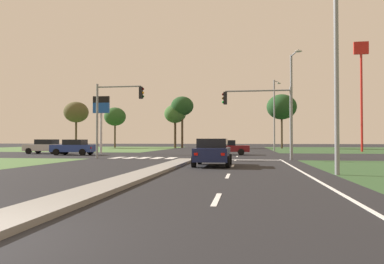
# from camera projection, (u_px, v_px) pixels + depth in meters

# --- Properties ---
(ground_plane) EXTENTS (200.00, 200.00, 0.00)m
(ground_plane) POSITION_uv_depth(u_px,v_px,m) (201.00, 156.00, 34.75)
(ground_plane) COLOR black
(grass_verge_far_left) EXTENTS (35.00, 35.00, 0.01)m
(grass_verge_far_left) POSITION_uv_depth(u_px,v_px,m) (71.00, 149.00, 62.67)
(grass_verge_far_left) COLOR #476B38
(grass_verge_far_left) RESTS_ON ground
(median_island_near) EXTENTS (1.20, 22.00, 0.14)m
(median_island_near) POSITION_uv_depth(u_px,v_px,m) (148.00, 173.00, 15.96)
(median_island_near) COLOR gray
(median_island_near) RESTS_ON ground
(median_island_far) EXTENTS (1.20, 36.00, 0.14)m
(median_island_far) POSITION_uv_depth(u_px,v_px,m) (219.00, 149.00, 59.48)
(median_island_far) COLOR #ADA89E
(median_island_far) RESTS_ON ground
(lane_dash_near) EXTENTS (0.14, 2.00, 0.01)m
(lane_dash_near) POSITION_uv_depth(u_px,v_px,m) (217.00, 199.00, 9.19)
(lane_dash_near) COLOR silver
(lane_dash_near) RESTS_ON ground
(lane_dash_second) EXTENTS (0.14, 2.00, 0.01)m
(lane_dash_second) POSITION_uv_depth(u_px,v_px,m) (228.00, 176.00, 15.12)
(lane_dash_second) COLOR silver
(lane_dash_second) RESTS_ON ground
(lane_dash_third) EXTENTS (0.14, 2.00, 0.01)m
(lane_dash_third) POSITION_uv_depth(u_px,v_px,m) (233.00, 166.00, 21.06)
(lane_dash_third) COLOR silver
(lane_dash_third) RESTS_ON ground
(lane_dash_fourth) EXTENTS (0.14, 2.00, 0.01)m
(lane_dash_fourth) POSITION_uv_depth(u_px,v_px,m) (235.00, 160.00, 27.00)
(lane_dash_fourth) COLOR silver
(lane_dash_fourth) RESTS_ON ground
(lane_dash_fifth) EXTENTS (0.14, 2.00, 0.01)m
(lane_dash_fifth) POSITION_uv_depth(u_px,v_px,m) (237.00, 156.00, 32.93)
(lane_dash_fifth) COLOR silver
(lane_dash_fifth) RESTS_ON ground
(edge_line_right) EXTENTS (0.14, 24.00, 0.01)m
(edge_line_right) POSITION_uv_depth(u_px,v_px,m) (306.00, 174.00, 15.95)
(edge_line_right) COLOR silver
(edge_line_right) RESTS_ON ground
(stop_bar_near) EXTENTS (6.40, 0.50, 0.01)m
(stop_bar_near) POSITION_uv_depth(u_px,v_px,m) (240.00, 160.00, 27.28)
(stop_bar_near) COLOR silver
(stop_bar_near) RESTS_ON ground
(crosswalk_bar_near) EXTENTS (0.70, 2.80, 0.01)m
(crosswalk_bar_near) POSITION_uv_depth(u_px,v_px,m) (117.00, 158.00, 30.53)
(crosswalk_bar_near) COLOR silver
(crosswalk_bar_near) RESTS_ON ground
(crosswalk_bar_second) EXTENTS (0.70, 2.80, 0.01)m
(crosswalk_bar_second) POSITION_uv_depth(u_px,v_px,m) (130.00, 158.00, 30.37)
(crosswalk_bar_second) COLOR silver
(crosswalk_bar_second) RESTS_ON ground
(crosswalk_bar_third) EXTENTS (0.70, 2.80, 0.01)m
(crosswalk_bar_third) POSITION_uv_depth(u_px,v_px,m) (144.00, 158.00, 30.20)
(crosswalk_bar_third) COLOR silver
(crosswalk_bar_third) RESTS_ON ground
(crosswalk_bar_fourth) EXTENTS (0.70, 2.80, 0.01)m
(crosswalk_bar_fourth) POSITION_uv_depth(u_px,v_px,m) (157.00, 158.00, 30.03)
(crosswalk_bar_fourth) COLOR silver
(crosswalk_bar_fourth) RESTS_ON ground
(crosswalk_bar_fifth) EXTENTS (0.70, 2.80, 0.01)m
(crosswalk_bar_fifth) POSITION_uv_depth(u_px,v_px,m) (171.00, 158.00, 29.87)
(crosswalk_bar_fifth) COLOR silver
(crosswalk_bar_fifth) RESTS_ON ground
(car_beige_near) EXTENTS (1.96, 4.44, 1.50)m
(car_beige_near) POSITION_uv_depth(u_px,v_px,m) (210.00, 144.00, 68.60)
(car_beige_near) COLOR #BCAD8E
(car_beige_near) RESTS_ON ground
(car_silver_second) EXTENTS (4.40, 2.03, 1.55)m
(car_silver_second) POSITION_uv_depth(u_px,v_px,m) (46.00, 146.00, 39.29)
(car_silver_second) COLOR #B7B7BC
(car_silver_second) RESTS_ON ground
(car_grey_third) EXTENTS (2.08, 4.39, 1.56)m
(car_grey_third) POSITION_uv_depth(u_px,v_px,m) (206.00, 144.00, 60.75)
(car_grey_third) COLOR slate
(car_grey_third) RESTS_ON ground
(car_navy_fourth) EXTENTS (2.06, 4.17, 1.57)m
(car_navy_fourth) POSITION_uv_depth(u_px,v_px,m) (213.00, 152.00, 20.97)
(car_navy_fourth) COLOR #161E47
(car_navy_fourth) RESTS_ON ground
(car_blue_fifth) EXTENTS (4.22, 2.01, 1.53)m
(car_blue_fifth) POSITION_uv_depth(u_px,v_px,m) (74.00, 147.00, 35.88)
(car_blue_fifth) COLOR navy
(car_blue_fifth) RESTS_ON ground
(car_maroon_sixth) EXTENTS (4.64, 1.95, 1.47)m
(car_maroon_sixth) POSITION_uv_depth(u_px,v_px,m) (226.00, 147.00, 36.52)
(car_maroon_sixth) COLOR maroon
(car_maroon_sixth) RESTS_ON ground
(traffic_signal_near_right) EXTENTS (5.23, 0.32, 5.47)m
(traffic_signal_near_right) POSITION_uv_depth(u_px,v_px,m) (264.00, 109.00, 27.48)
(traffic_signal_near_right) COLOR gray
(traffic_signal_near_right) RESTS_ON ground
(traffic_signal_near_left) EXTENTS (3.99, 0.32, 6.01)m
(traffic_signal_near_left) POSITION_uv_depth(u_px,v_px,m) (113.00, 108.00, 29.21)
(traffic_signal_near_left) COLOR gray
(traffic_signal_near_left) RESTS_ON ground
(street_lamp_near) EXTENTS (0.71, 1.98, 9.17)m
(street_lamp_near) POSITION_uv_depth(u_px,v_px,m) (336.00, 57.00, 15.85)
(street_lamp_near) COLOR gray
(street_lamp_near) RESTS_ON ground
(street_lamp_second) EXTENTS (0.69, 2.37, 8.73)m
(street_lamp_second) POSITION_uv_depth(u_px,v_px,m) (292.00, 99.00, 30.71)
(street_lamp_second) COLOR gray
(street_lamp_second) RESTS_ON ground
(street_lamp_third) EXTENTS (1.19, 2.03, 9.59)m
(street_lamp_third) POSITION_uv_depth(u_px,v_px,m) (275.00, 111.00, 49.30)
(street_lamp_third) COLOR gray
(street_lamp_third) RESTS_ON ground
(fastfood_pole_sign) EXTENTS (1.80, 0.40, 14.03)m
(fastfood_pole_sign) POSITION_uv_depth(u_px,v_px,m) (361.00, 73.00, 46.49)
(fastfood_pole_sign) COLOR red
(fastfood_pole_sign) RESTS_ON ground
(fuel_price_totem) EXTENTS (1.80, 0.24, 6.17)m
(fuel_price_totem) POSITION_uv_depth(u_px,v_px,m) (101.00, 112.00, 39.06)
(fuel_price_totem) COLOR silver
(fuel_price_totem) RESTS_ON ground
(treeline_near) EXTENTS (4.51, 4.51, 8.56)m
(treeline_near) POSITION_uv_depth(u_px,v_px,m) (76.00, 112.00, 67.65)
(treeline_near) COLOR #423323
(treeline_near) RESTS_ON ground
(treeline_second) EXTENTS (4.10, 4.10, 7.67)m
(treeline_second) POSITION_uv_depth(u_px,v_px,m) (115.00, 117.00, 69.45)
(treeline_second) COLOR #423323
(treeline_second) RESTS_ON ground
(treeline_third) EXTENTS (4.03, 4.03, 8.08)m
(treeline_third) POSITION_uv_depth(u_px,v_px,m) (175.00, 114.00, 67.95)
(treeline_third) COLOR #423323
(treeline_third) RESTS_ON ground
(treeline_fourth) EXTENTS (4.16, 4.16, 9.52)m
(treeline_fourth) POSITION_uv_depth(u_px,v_px,m) (182.00, 106.00, 67.41)
(treeline_fourth) COLOR #423323
(treeline_fourth) RESTS_ON ground
(treeline_fifth) EXTENTS (5.15, 5.15, 9.42)m
(treeline_fifth) POSITION_uv_depth(u_px,v_px,m) (282.00, 107.00, 63.36)
(treeline_fifth) COLOR #423323
(treeline_fifth) RESTS_ON ground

